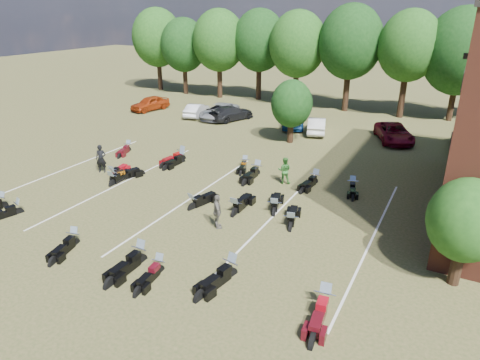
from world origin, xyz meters
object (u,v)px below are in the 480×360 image
Objects in this scene: motorcycle_14 at (129,151)px; motorcycle_7 at (113,178)px; motorcycle_3 at (141,262)px; car_0 at (150,103)px; car_4 at (294,119)px; person_green at (284,170)px; motorcycle_0 at (3,207)px; person_grey at (217,212)px; person_black at (101,159)px.

motorcycle_7 is at bearing -75.42° from motorcycle_14.
motorcycle_3 is 15.50m from motorcycle_14.
car_4 reaches higher than car_0.
person_green is (4.23, -12.54, 0.05)m from car_4.
car_4 reaches higher than motorcycle_0.
person_green is at bearing -18.49° from car_0.
person_green is at bearing 32.53° from motorcycle_0.
motorcycle_0 is 1.05× the size of motorcycle_14.
person_grey is at bearing 66.72° from person_green.
car_0 is at bearing 105.32° from motorcycle_14.
motorcycle_7 is at bearing 138.56° from motorcycle_3.
person_grey reaches higher than motorcycle_3.
car_4 is 24.08m from motorcycle_0.
car_4 is at bearing -117.78° from motorcycle_7.
motorcycle_0 is 1.01× the size of motorcycle_7.
motorcycle_3 reaches higher than motorcycle_0.
motorcycle_14 is at bearing 85.25° from motorcycle_0.
car_0 is 2.46× the size of person_grey.
person_green reaches higher than motorcycle_3.
motorcycle_14 is at bearing -45.53° from car_0.
car_0 is at bearing 90.05° from person_black.
person_green is at bearing -18.29° from motorcycle_14.
person_green is at bearing 78.65° from motorcycle_3.
car_0 is 23.46m from motorcycle_0.
car_4 is at bearing 94.53° from motorcycle_3.
car_0 is 15.59m from car_4.
person_green is 6.84m from person_grey.
person_grey is 0.80× the size of motorcycle_7.
car_4 is 17.74m from motorcycle_7.
person_green is (19.81, -11.93, 0.10)m from car_0.
person_black is 4.47m from motorcycle_14.
person_grey reaches higher than car_4.
motorcycle_3 is at bearing -63.51° from motorcycle_14.
person_green reaches higher than motorcycle_7.
person_black reaches higher than motorcycle_0.
motorcycle_0 is (-12.08, -10.21, -0.83)m from person_green.
motorcycle_0 reaches higher than motorcycle_7.
person_green is 0.79× the size of motorcycle_14.
motorcycle_14 is at bearing -19.13° from person_green.
motorcycle_7 is (1.39, -0.52, -0.92)m from person_black.
person_black is at bearing 1.14° from person_green.
person_green is 11.16m from motorcycle_3.
motorcycle_14 is at bearing -143.61° from car_4.
person_grey reaches higher than car_0.
car_0 is 19.06m from motorcycle_7.
person_grey reaches higher than motorcycle_14.
person_green reaches higher than car_0.
car_0 reaches higher than motorcycle_7.
person_black reaches higher than person_green.
person_black is 11.67m from motorcycle_3.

